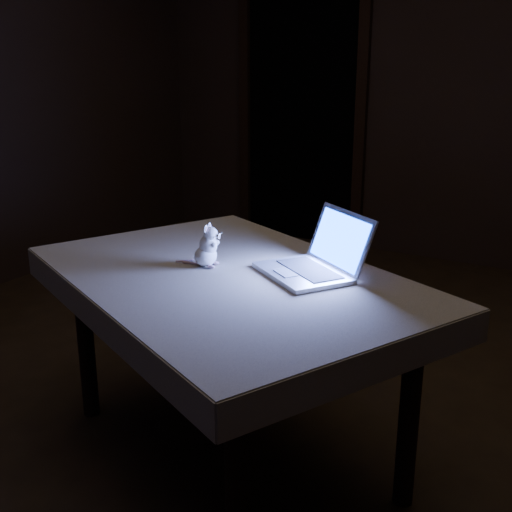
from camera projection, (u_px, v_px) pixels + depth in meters
The scene contains 7 objects.
floor at pixel (262, 420), 2.57m from camera, with size 5.00×5.00×0.00m, color black.
back_wall at pixel (452, 71), 4.23m from camera, with size 4.50×0.04×2.60m, color black.
doorway at pixel (302, 102), 4.84m from camera, with size 1.06×0.36×2.13m, color black, non-canonical shape.
table at pixel (229, 368), 2.26m from camera, with size 1.28×0.82×0.69m, color black, non-canonical shape.
tablecloth at pixel (222, 283), 2.21m from camera, with size 1.38×0.93×0.10m, color #BEB39C, non-canonical shape.
laptop at pixel (303, 245), 2.11m from camera, with size 0.31×0.28×0.21m, color silver, non-canonical shape.
plush_mouse at pixel (205, 245), 2.21m from camera, with size 0.11×0.11×0.15m, color white, non-canonical shape.
Camera 1 is at (1.13, -1.95, 1.40)m, focal length 45.00 mm.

